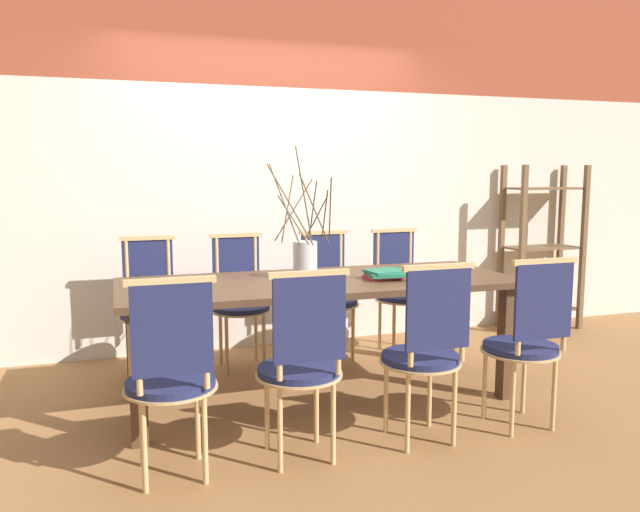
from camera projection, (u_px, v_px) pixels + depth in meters
ground_plane at (320, 397)px, 4.02m from camera, size 16.00×16.00×0.00m
wall_rear at (268, 153)px, 5.09m from camera, size 12.00×0.06×3.20m
dining_table at (320, 295)px, 3.93m from camera, size 2.47×0.96×0.77m
chair_near_leftend at (171, 372)px, 2.87m from camera, size 0.44×0.44×0.99m
chair_near_left at (302, 360)px, 3.07m from camera, size 0.44×0.44×0.99m
chair_near_center at (425, 348)px, 3.28m from camera, size 0.44×0.44×0.99m
chair_near_right at (527, 338)px, 3.47m from camera, size 0.44×0.44×0.99m
chair_far_leftend at (150, 302)px, 4.42m from camera, size 0.44×0.44×0.99m
chair_far_left at (240, 297)px, 4.61m from camera, size 0.44×0.44×0.99m
chair_far_center at (328, 291)px, 4.83m from camera, size 0.44×0.44×0.99m
chair_far_right at (400, 287)px, 5.02m from camera, size 0.44×0.44×0.99m
vase_centerpiece at (305, 257)px, 3.92m from camera, size 0.44×0.41×0.83m
book_stack at (385, 274)px, 3.93m from camera, size 0.27×0.24×0.06m
shelving_rack at (542, 248)px, 5.74m from camera, size 0.71×0.36×1.51m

